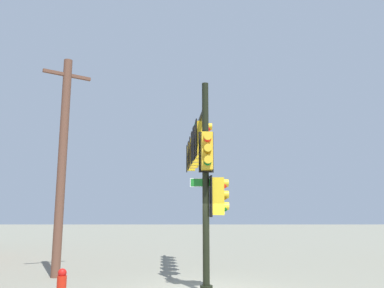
# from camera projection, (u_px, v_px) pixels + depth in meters

# --- Properties ---
(signal_pole_assembly) EXTENTS (7.17, 1.36, 6.22)m
(signal_pole_assembly) POSITION_uv_depth(u_px,v_px,m) (200.00, 157.00, 13.77)
(signal_pole_assembly) COLOR black
(signal_pole_assembly) RESTS_ON ground_plane
(utility_pole) EXTENTS (1.10, 1.56, 8.04)m
(utility_pole) POSITION_uv_depth(u_px,v_px,m) (62.00, 161.00, 14.02)
(utility_pole) COLOR brown
(utility_pole) RESTS_ON ground_plane
(fire_hydrant) EXTENTS (0.33, 0.24, 0.83)m
(fire_hydrant) POSITION_uv_depth(u_px,v_px,m) (62.00, 285.00, 9.71)
(fire_hydrant) COLOR red
(fire_hydrant) RESTS_ON ground_plane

